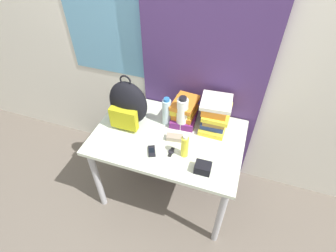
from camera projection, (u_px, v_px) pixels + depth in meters
ground_plane at (154, 225)px, 2.20m from camera, size 12.00×12.00×0.00m
wall_back at (187, 43)px, 1.90m from camera, size 6.00×0.06×2.50m
curtain_blue at (205, 49)px, 1.83m from camera, size 0.94×0.04×2.50m
desk at (168, 144)px, 2.02m from camera, size 1.11×0.73×0.72m
backpack at (128, 105)px, 1.94m from camera, size 0.30×0.20×0.43m
book_stack_left at (185, 111)px, 2.03m from camera, size 0.20×0.28×0.19m
book_stack_center at (215, 114)px, 1.94m from camera, size 0.24×0.27×0.25m
water_bottle at (167, 112)px, 1.98m from camera, size 0.07×0.07×0.24m
sports_bottle at (182, 113)px, 1.93m from camera, size 0.08×0.08×0.28m
sunscreen_bottle at (185, 146)px, 1.76m from camera, size 0.05×0.05×0.19m
cell_phone at (152, 151)px, 1.83m from camera, size 0.08×0.11×0.02m
sunglasses_case at (177, 138)px, 1.91m from camera, size 0.16×0.08×0.04m
camera_pouch at (203, 168)px, 1.70m from camera, size 0.11×0.09×0.06m
wristwatch at (171, 152)px, 1.83m from camera, size 0.04×0.09×0.01m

